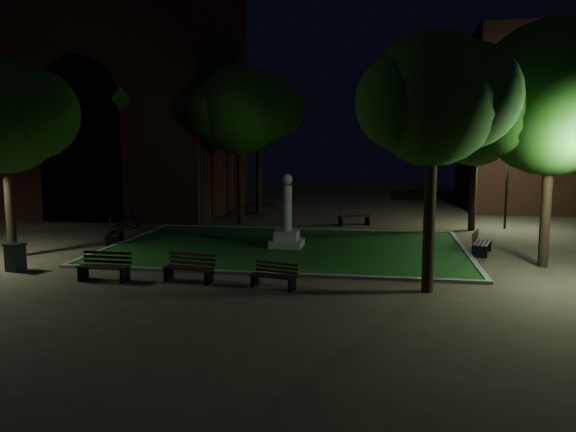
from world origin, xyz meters
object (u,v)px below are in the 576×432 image
bench_west_near (105,267)px  bench_right_side (480,243)px  bicycle (124,218)px  monument (287,227)px  bench_left_side (116,234)px  bench_near_right (274,277)px  bench_far_side (355,217)px  trash_bin (15,257)px  bench_near_left (190,269)px

bench_west_near → bench_right_side: size_ratio=0.96×
bench_right_side → bicycle: 18.48m
monument → bench_right_side: bearing=0.3°
bench_left_side → bicycle: size_ratio=0.90×
monument → bench_west_near: monument is taller
bench_near_right → bench_left_side: bench_left_side is taller
bench_left_side → bench_far_side: bench_far_side is taller
bench_near_right → bench_right_side: size_ratio=0.86×
bench_west_near → bench_near_right: bearing=0.6°
bench_west_near → bicycle: 12.10m
bench_left_side → bench_far_side: size_ratio=0.93×
monument → bench_left_side: 7.97m
trash_bin → bicycle: bicycle is taller
bicycle → bench_west_near: bearing=-147.6°
monument → trash_bin: 10.74m
monument → bench_left_side: (-7.95, -0.07, -0.53)m
bench_west_near → bench_right_side: (13.27, 6.69, -0.00)m
bench_near_left → bench_far_side: (4.88, 13.58, 0.02)m
bench_near_left → bicycle: bearing=133.9°
bench_left_side → bench_right_side: (16.10, 0.11, 0.02)m
bench_near_left → bench_far_side: bench_far_side is taller
monument → bench_west_near: (-5.12, -6.65, -0.51)m
bench_west_near → bench_far_side: size_ratio=0.93×
bench_right_side → bench_west_near: bearing=133.2°
monument → bench_far_side: size_ratio=1.68×
bench_far_side → bench_right_side: bearing=104.1°
bench_near_left → bench_west_near: (-2.87, -0.32, 0.01)m
monument → bicycle: size_ratio=1.64×
bicycle → trash_bin: bearing=-165.9°
bench_west_near → bicycle: bearing=114.3°
bench_far_side → bicycle: bicycle is taller
monument → trash_bin: bearing=-146.8°
bench_near_left → bench_right_side: 12.20m
bench_left_side → bicycle: (-1.82, 4.59, 0.08)m
bench_left_side → trash_bin: bearing=-27.2°
bench_left_side → bench_west_near: bearing=6.1°
monument → bench_near_left: monument is taller
bench_far_side → bicycle: 12.70m
trash_bin → monument: bearing=33.2°
monument → bench_near_left: (-2.25, -6.33, -0.51)m
bench_near_right → bench_left_side: 10.94m
bench_west_near → trash_bin: trash_bin is taller
bench_right_side → bicycle: bicycle is taller
bicycle → bench_left_side: bearing=-148.6°
bench_near_left → bench_near_right: bearing=0.9°
bench_near_left → bench_near_right: (2.95, -0.43, -0.05)m
bench_near_left → bench_right_side: bearing=40.6°
monument → bench_left_side: monument is taller
bicycle → monument: bearing=-105.1°
bench_left_side → bench_far_side: (10.58, 7.32, 0.03)m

